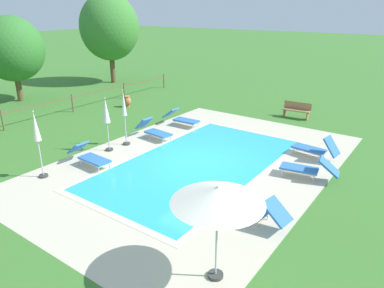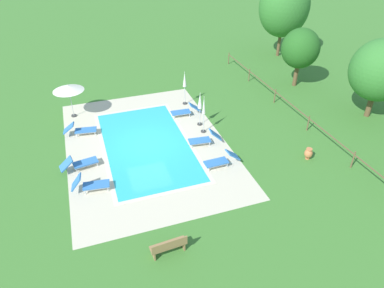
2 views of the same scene
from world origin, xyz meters
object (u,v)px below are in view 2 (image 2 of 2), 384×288
(patio_umbrella_closed_row_centre, at_px, (204,110))
(tree_far_west, at_px, (284,7))
(sun_lounger_north_end, at_px, (80,163))
(terracotta_urn_near_fence, at_px, (308,153))
(sun_lounger_north_near_steps, at_px, (204,139))
(sun_lounger_north_far, at_px, (221,160))
(wooden_bench_lawn_side, at_px, (169,246))
(sun_lounger_south_near_corner, at_px, (185,111))
(tree_centre, at_px, (381,70))
(sun_lounger_north_mid, at_px, (81,130))
(patio_umbrella_closed_row_mid_west, at_px, (200,103))
(patio_umbrella_closed_row_west, at_px, (185,82))
(tree_west_mid, at_px, (300,49))
(patio_umbrella_open_foreground, at_px, (68,88))
(sun_lounger_south_mid, at_px, (90,184))

(patio_umbrella_closed_row_centre, xyz_separation_m, tree_far_west, (-10.84, 11.74, 2.96))
(sun_lounger_north_end, xyz_separation_m, terracotta_urn_near_fence, (3.22, 12.20, -0.00))
(sun_lounger_north_near_steps, relative_size, sun_lounger_north_far, 0.99)
(sun_lounger_north_near_steps, distance_m, wooden_bench_lawn_side, 8.20)
(sun_lounger_north_far, relative_size, sun_lounger_south_near_corner, 0.99)
(sun_lounger_north_near_steps, height_order, tree_centre, tree_centre)
(sun_lounger_north_mid, bearing_deg, patio_umbrella_closed_row_mid_west, 80.62)
(sun_lounger_north_end, xyz_separation_m, patio_umbrella_closed_row_west, (-5.44, 7.72, 1.31))
(wooden_bench_lawn_side, distance_m, tree_west_mid, 19.11)
(sun_lounger_north_far, xyz_separation_m, patio_umbrella_closed_row_centre, (-3.62, 0.33, 1.20))
(sun_lounger_north_mid, xyz_separation_m, wooden_bench_lawn_side, (10.54, 2.70, 0.09))
(sun_lounger_north_mid, distance_m, patio_umbrella_open_foreground, 3.14)
(patio_umbrella_open_foreground, relative_size, patio_umbrella_closed_row_west, 0.94)
(sun_lounger_south_mid, bearing_deg, patio_umbrella_open_foreground, -177.19)
(tree_far_west, bearing_deg, terracotta_urn_near_fence, -24.90)
(patio_umbrella_closed_row_mid_west, relative_size, terracotta_urn_near_fence, 3.36)
(sun_lounger_north_end, height_order, sun_lounger_south_mid, sun_lounger_south_mid)
(sun_lounger_north_end, relative_size, tree_west_mid, 0.46)
(sun_lounger_south_near_corner, distance_m, patio_umbrella_closed_row_mid_west, 1.98)
(sun_lounger_north_end, relative_size, terracotta_urn_near_fence, 3.02)
(patio_umbrella_open_foreground, xyz_separation_m, patio_umbrella_closed_row_mid_west, (3.85, 7.75, -0.50))
(sun_lounger_north_near_steps, relative_size, sun_lounger_south_mid, 1.06)
(sun_lounger_north_end, xyz_separation_m, patio_umbrella_open_foreground, (-6.16, -0.03, 1.71))
(sun_lounger_north_near_steps, height_order, wooden_bench_lawn_side, sun_lounger_north_near_steps)
(patio_umbrella_closed_row_west, distance_m, wooden_bench_lawn_side, 13.36)
(patio_umbrella_closed_row_mid_west, distance_m, tree_far_west, 15.58)
(sun_lounger_north_far, distance_m, sun_lounger_south_mid, 6.93)
(patio_umbrella_closed_row_west, distance_m, terracotta_urn_near_fence, 9.84)
(tree_far_west, height_order, tree_west_mid, tree_far_west)
(tree_west_mid, bearing_deg, patio_umbrella_closed_row_mid_west, -70.09)
(patio_umbrella_closed_row_west, height_order, tree_far_west, tree_far_west)
(sun_lounger_north_far, xyz_separation_m, sun_lounger_south_near_corner, (-6.01, -0.13, -0.00))
(patio_umbrella_closed_row_west, relative_size, patio_umbrella_closed_row_centre, 1.00)
(sun_lounger_south_near_corner, xyz_separation_m, tree_centre, (4.05, 11.79, 2.91))
(sun_lounger_south_mid, bearing_deg, sun_lounger_north_near_steps, 106.83)
(patio_umbrella_closed_row_centre, bearing_deg, sun_lounger_north_mid, -106.36)
(wooden_bench_lawn_side, height_order, tree_centre, tree_centre)
(sun_lounger_north_near_steps, relative_size, tree_far_west, 0.28)
(tree_far_west, bearing_deg, wooden_bench_lawn_side, -40.40)
(sun_lounger_south_near_corner, distance_m, sun_lounger_south_mid, 8.93)
(patio_umbrella_closed_row_mid_west, xyz_separation_m, wooden_bench_lawn_side, (9.32, -4.72, -1.11))
(tree_far_west, distance_m, tree_west_mid, 7.10)
(sun_lounger_north_near_steps, distance_m, patio_umbrella_closed_row_mid_west, 2.62)
(sun_lounger_north_near_steps, bearing_deg, patio_umbrella_closed_row_mid_west, 166.37)
(sun_lounger_south_mid, xyz_separation_m, terracotta_urn_near_fence, (1.22, 11.82, -0.03))
(patio_umbrella_closed_row_mid_west, relative_size, tree_west_mid, 0.51)
(sun_lounger_north_end, bearing_deg, sun_lounger_south_near_corner, 117.77)
(sun_lounger_north_mid, xyz_separation_m, tree_west_mid, (-2.15, 16.75, 2.63))
(sun_lounger_north_end, xyz_separation_m, wooden_bench_lawn_side, (7.00, 3.00, 0.09))
(tree_far_west, bearing_deg, patio_umbrella_closed_row_mid_west, -49.60)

